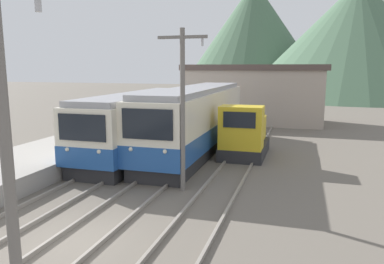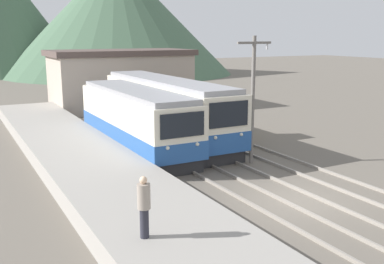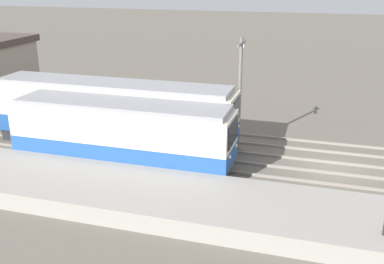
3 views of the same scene
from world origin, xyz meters
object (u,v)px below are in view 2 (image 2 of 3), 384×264
commuter_train_center (166,111)px  shunting_locomotive (209,117)px  commuter_train_left (136,122)px  person_on_platform (144,204)px  catenary_mast_mid (253,95)px

commuter_train_center → shunting_locomotive: bearing=-7.5°
commuter_train_left → person_on_platform: (-4.68, -12.59, 0.17)m
commuter_train_left → shunting_locomotive: 6.01m
shunting_locomotive → commuter_train_center: bearing=172.5°
commuter_train_left → person_on_platform: 13.43m
commuter_train_center → commuter_train_left: bearing=-145.9°
shunting_locomotive → person_on_platform: shunting_locomotive is taller
catenary_mast_mid → person_on_platform: bearing=-141.2°
person_on_platform → commuter_train_center: bearing=62.7°
commuter_train_left → person_on_platform: bearing=-110.4°
shunting_locomotive → commuter_train_left: bearing=-165.5°
commuter_train_left → catenary_mast_mid: catenary_mast_mid is taller
catenary_mast_mid → person_on_platform: 11.66m
commuter_train_left → shunting_locomotive: (5.80, 1.50, -0.46)m
commuter_train_left → catenary_mast_mid: bearing=-51.3°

